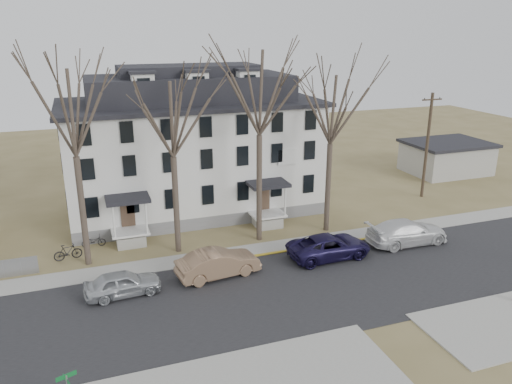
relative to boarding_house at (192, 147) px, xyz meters
name	(u,v)px	position (x,y,z in m)	size (l,w,h in m)	color
ground	(302,309)	(2.00, -17.95, -5.38)	(120.00, 120.00, 0.00)	olive
main_road	(288,292)	(2.00, -15.95, -5.38)	(120.00, 10.00, 0.04)	#27272A
far_sidewalk	(254,251)	(2.00, -9.95, -5.38)	(120.00, 2.00, 0.08)	#A09F97
yellow_curb	(324,246)	(7.00, -10.85, -5.38)	(14.00, 0.25, 0.06)	gold
boarding_house	(192,147)	(0.00, 0.00, 0.00)	(20.80, 12.36, 12.05)	slate
distant_building	(446,157)	(28.00, 2.05, -3.70)	(8.50, 6.50, 3.35)	#A09F97
tree_far_left	(70,107)	(-9.00, -8.15, 4.96)	(8.40, 8.40, 13.72)	#473B31
tree_mid_left	(171,114)	(-3.00, -8.15, 4.22)	(7.80, 7.80, 12.74)	#473B31
tree_center	(259,87)	(3.00, -8.15, 5.71)	(9.00, 9.00, 14.70)	#473B31
tree_mid_right	(332,105)	(8.50, -8.15, 4.22)	(7.80, 7.80, 12.74)	#473B31
utility_pole_far	(427,145)	(20.50, -3.95, -0.47)	(2.00, 0.28, 9.50)	#3D3023
car_silver	(123,284)	(-7.20, -13.16, -4.64)	(1.75, 4.35, 1.48)	#B2B6BA
car_tan	(218,264)	(-1.36, -12.73, -4.52)	(1.82, 5.23, 1.72)	#8B6B4F
car_navy	(329,247)	(6.41, -12.64, -4.59)	(2.63, 5.70, 1.58)	#19133A
car_white	(407,232)	(12.75, -12.44, -4.50)	(2.45, 6.03, 1.75)	silver
bicycle_left	(94,242)	(-8.54, -5.56, -4.95)	(0.57, 1.64, 0.86)	black
bicycle_right	(68,253)	(-10.24, -7.15, -4.83)	(0.52, 1.84, 1.10)	black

